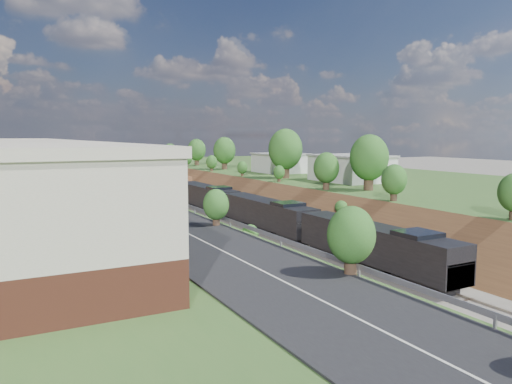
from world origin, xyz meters
name	(u,v)px	position (x,y,z in m)	size (l,w,h in m)	color
platform_right	(364,189)	(33.00, 60.00, 2.50)	(44.00, 180.00, 5.00)	#395F27
embankment_left	(129,220)	(-11.00, 60.00, 0.00)	(7.07, 180.00, 7.07)	brown
embankment_right	(260,210)	(11.00, 60.00, 0.00)	(7.07, 180.00, 7.07)	brown
rail_left_track	(183,216)	(-2.60, 60.00, 0.09)	(1.58, 180.00, 0.18)	gray
rail_right_track	(214,213)	(2.60, 60.00, 0.09)	(1.58, 180.00, 0.18)	gray
road	(96,188)	(-15.50, 60.00, 5.05)	(8.00, 180.00, 0.10)	black
guardrail	(125,183)	(-11.40, 59.80, 5.55)	(0.10, 171.00, 0.70)	#99999E
overpass	(114,164)	(0.00, 122.00, 4.92)	(24.50, 8.30, 7.40)	gray
white_building_near	(351,169)	(23.50, 52.00, 7.00)	(9.00, 12.00, 4.00)	silver
white_building_far	(280,164)	(23.00, 74.00, 6.80)	(8.00, 10.00, 3.60)	silver
tree_right_large	(369,158)	(17.00, 40.00, 9.38)	(5.25, 5.25, 7.61)	#473323
tree_left_crest	(245,209)	(-11.80, 20.00, 7.04)	(2.45, 2.45, 3.55)	#473323
freight_train	(149,179)	(2.60, 97.86, 2.74)	(3.26, 165.57, 4.81)	black
suv	(145,203)	(-15.68, 33.41, 6.05)	(3.16, 6.86, 1.91)	black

